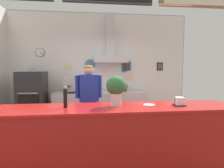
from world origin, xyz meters
name	(u,v)px	position (x,y,z in m)	size (l,w,h in m)	color
ground_plane	(107,160)	(0.00, 0.00, 0.00)	(6.03, 6.03, 0.00)	brown
back_wall_assembly	(100,65)	(0.02, 2.18, 1.64)	(5.03, 2.71, 3.10)	gray
service_counter	(110,143)	(0.00, -0.51, 0.51)	(3.61, 0.70, 1.02)	#B21916
back_prep_counter	(100,109)	(-0.01, 1.92, 0.45)	(2.46, 0.59, 0.92)	silver
pizza_oven	(33,101)	(-1.69, 1.70, 0.74)	(0.62, 0.68, 1.57)	#232326
shop_worker	(89,101)	(-0.30, 0.69, 0.88)	(0.53, 0.26, 1.61)	#232328
espresso_machine	(74,85)	(-0.70, 1.90, 1.12)	(0.51, 0.45, 0.40)	#B7BABF
potted_thyme	(125,87)	(0.66, 1.90, 1.04)	(0.19, 0.19, 0.23)	#4C4C51
potted_basil	(113,87)	(0.35, 1.94, 1.03)	(0.14, 0.14, 0.20)	beige
condiment_plate	(149,105)	(0.56, -0.48, 1.03)	(0.17, 0.17, 0.01)	white
pepper_grinder	(65,97)	(-0.60, -0.49, 1.16)	(0.05, 0.05, 0.29)	black
basil_vase	(116,89)	(0.09, -0.45, 1.26)	(0.27, 0.27, 0.42)	silver
napkin_holder	(179,102)	(0.99, -0.52, 1.07)	(0.16, 0.15, 0.13)	#262628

